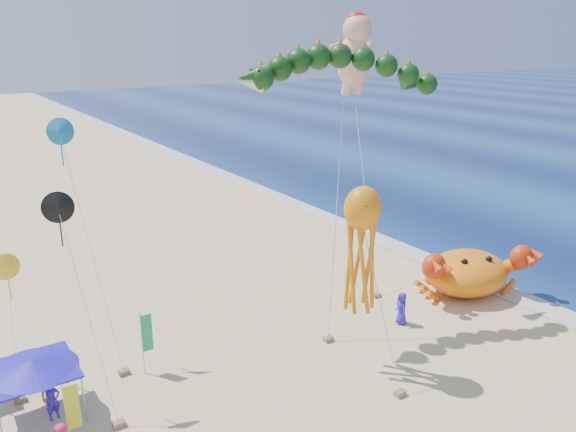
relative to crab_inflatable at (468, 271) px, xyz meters
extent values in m
plane|color=#D1B784|center=(-9.86, 0.63, -1.45)|extent=(320.00, 320.00, 0.00)
plane|color=silver|center=(2.14, 0.63, -1.45)|extent=(320.00, 320.00, 0.00)
ellipsoid|color=orange|center=(0.00, 0.12, -0.12)|extent=(6.76, 6.17, 2.66)
sphere|color=#BA2B0B|center=(-2.97, -1.00, 1.06)|extent=(1.58, 1.58, 1.58)
sphere|color=black|center=(-0.84, -0.81, 1.06)|extent=(0.41, 0.41, 0.41)
sphere|color=#BA2B0B|center=(2.97, -1.00, 1.06)|extent=(1.58, 1.58, 1.58)
sphere|color=black|center=(0.84, -0.81, 1.06)|extent=(0.41, 0.41, 0.41)
cone|color=black|center=(-13.47, 2.63, 12.19)|extent=(1.54, 1.14, 1.26)
cylinder|color=#B2B2B2|center=(-9.63, 1.37, 5.13)|extent=(2.71, 2.58, 12.88)
cube|color=olive|center=(-10.96, 0.11, -1.33)|extent=(0.50, 0.35, 0.25)
ellipsoid|color=#EAA88F|center=(-2.06, 9.35, 12.46)|extent=(2.44, 2.01, 3.59)
sphere|color=#EAA88F|center=(-2.06, 9.13, 14.56)|extent=(1.88, 1.88, 1.88)
ellipsoid|color=red|center=(-2.06, 9.24, 15.22)|extent=(1.21, 1.21, 0.85)
cylinder|color=#B2B2B2|center=(-3.62, 6.01, 4.86)|extent=(3.18, 6.71, 12.35)
cube|color=olive|center=(-5.19, 2.68, -1.33)|extent=(0.50, 0.35, 0.25)
ellipsoid|color=orange|center=(-11.12, -2.38, 6.61)|extent=(1.81, 1.63, 2.08)
cylinder|color=#B2B2B2|center=(-11.15, -3.94, 2.35)|extent=(0.11, 3.15, 7.32)
cube|color=olive|center=(-11.18, -5.49, -1.33)|extent=(0.50, 0.35, 0.25)
cylinder|color=gray|center=(-26.61, 0.49, -0.35)|extent=(0.06, 0.06, 2.20)
cylinder|color=gray|center=(-23.48, 0.49, -0.35)|extent=(0.06, 0.06, 2.20)
cylinder|color=gray|center=(-23.48, 3.62, -0.35)|extent=(0.06, 0.06, 2.20)
cube|color=#1812A5|center=(-25.04, 2.05, 0.79)|extent=(3.37, 3.37, 0.08)
cone|color=#1812A5|center=(-25.04, 2.05, 1.03)|extent=(3.71, 3.71, 0.45)
cylinder|color=gray|center=(-24.50, -1.20, 0.15)|extent=(0.05, 0.05, 3.20)
cube|color=#BED318|center=(-24.22, -1.20, 0.65)|extent=(0.50, 0.04, 1.90)
cylinder|color=gray|center=(-20.16, 2.64, 0.15)|extent=(0.05, 0.05, 3.20)
cube|color=#1A9C55|center=(-19.88, 2.64, 0.65)|extent=(0.50, 0.04, 1.90)
imported|color=#291EB2|center=(-6.34, -0.61, -0.52)|extent=(0.88, 1.06, 1.87)
imported|color=white|center=(-0.24, 2.08, -0.63)|extent=(0.64, 0.45, 1.65)
imported|color=#301EB4|center=(-24.53, 1.48, -0.58)|extent=(0.71, 0.53, 1.75)
imported|color=gold|center=(-24.58, 2.89, -0.64)|extent=(0.91, 1.00, 1.64)
cone|color=black|center=(-23.14, 2.55, 7.42)|extent=(1.30, 0.51, 1.32)
cylinder|color=#B2B2B2|center=(-22.89, 1.05, 3.01)|extent=(0.55, 3.04, 8.64)
cube|color=olive|center=(-22.64, -0.45, -1.33)|extent=(0.50, 0.35, 0.25)
cone|color=yellow|center=(-24.89, 7.47, 3.49)|extent=(1.30, 0.51, 1.32)
cylinder|color=#B2B2B2|center=(-24.64, 5.97, 1.04)|extent=(0.54, 3.04, 4.71)
cube|color=olive|center=(-24.39, 4.47, -1.33)|extent=(0.50, 0.35, 0.25)
cone|color=#0D6595|center=(-21.82, 7.04, 9.81)|extent=(1.30, 0.51, 1.32)
cylinder|color=#B2B2B2|center=(-21.57, 5.54, 4.21)|extent=(0.55, 3.04, 11.03)
cube|color=olive|center=(-21.32, 4.04, -1.33)|extent=(0.50, 0.35, 0.25)
camera|label=1|loc=(-27.43, -20.75, 13.98)|focal=35.00mm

